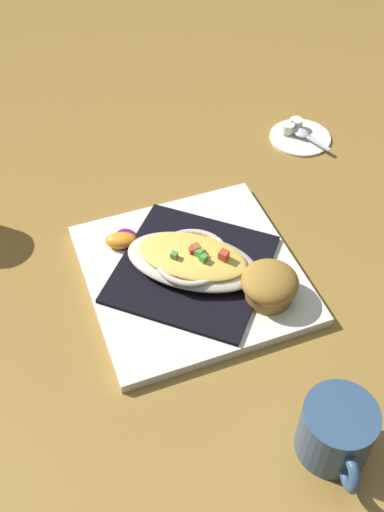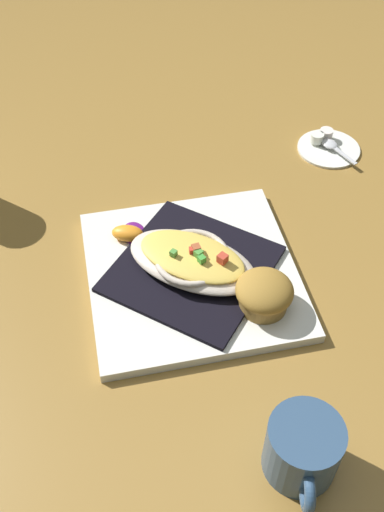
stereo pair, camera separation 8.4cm
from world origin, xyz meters
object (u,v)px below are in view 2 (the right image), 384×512
Objects in this scene: orange_garnish at (129,233)px; creamer_cup_1 at (317,138)px; square_plate at (192,274)px; spoon at (331,145)px; coffee_mug at (302,451)px; creamer_saucer at (329,148)px; creamer_cup_0 at (326,134)px; muffin at (264,293)px; gratin_dish at (192,259)px.

orange_garnish is 0.40m from creamer_cup_1.
square_plate is 0.39m from spoon.
coffee_mug reaches higher than creamer_cup_1.
spoon is (-0.54, 0.24, -0.02)m from coffee_mug.
creamer_cup_0 reaches higher than creamer_saucer.
creamer_saucer is 1.33× the size of spoon.
spoon is at bearing 145.35° from muffin.
coffee_mug is 4.72× the size of creamer_cup_1.
muffin is 0.69× the size of coffee_mug.
square_plate is 12.37× the size of creamer_cup_0.
coffee_mug is 1.02× the size of creamer_saucer.
muffin is 0.23m from orange_garnish.
creamer_saucer is 0.03m from creamer_cup_0.
creamer_cup_0 is at bearing 179.10° from spoon.
muffin reaches higher than creamer_cup_0.
coffee_mug is (0.22, -0.02, -0.01)m from muffin.
orange_garnish is (-0.08, -0.08, -0.01)m from gratin_dish.
square_plate is 0.38m from creamer_cup_1.
creamer_saucer is (-0.33, 0.22, -0.04)m from muffin.
orange_garnish reaches higher than square_plate.
muffin is 0.39m from spoon.
creamer_cup_1 is at bearing -133.41° from creamer_saucer.
coffee_mug reaches higher than creamer_cup_0.
spoon is at bearing 112.06° from orange_garnish.
creamer_cup_1 is (-0.34, 0.20, -0.03)m from muffin.
creamer_saucer is at bearing 128.90° from gratin_dish.
square_plate is 1.38× the size of gratin_dish.
coffee_mug is at bearing 20.00° from orange_garnish.
square_plate is 3.54× the size of spoon.
creamer_cup_0 is (-0.03, 0.00, 0.00)m from spoon.
muffin is at bearing 174.64° from coffee_mug.
square_plate is 0.03m from gratin_dish.
creamer_saucer is 0.01m from spoon.
coffee_mug is (0.30, 0.06, -0.00)m from gratin_dish.
gratin_dish is at bearing -51.10° from creamer_saucer.
coffee_mug is at bearing -24.19° from spoon.
muffin is at bearing 44.73° from gratin_dish.
gratin_dish and muffin have the same top height.
orange_garnish is (-0.08, -0.08, 0.02)m from square_plate.
creamer_saucer is at bearing -159.20° from spoon.
creamer_cup_1 reaches higher than creamer_saucer.
square_plate is at bearing -51.79° from spoon.
square_plate is at bearing -135.27° from muffin.
creamer_cup_1 is at bearing 115.98° from orange_garnish.
creamer_cup_1 is (-0.56, 0.22, -0.02)m from coffee_mug.
creamer_saucer is 4.64× the size of creamer_cup_1.
creamer_saucer is at bearing 112.72° from orange_garnish.
spoon is at bearing 42.51° from creamer_cup_1.
gratin_dish is at bearing -51.78° from spoon.
orange_garnish is 0.41m from spoon.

